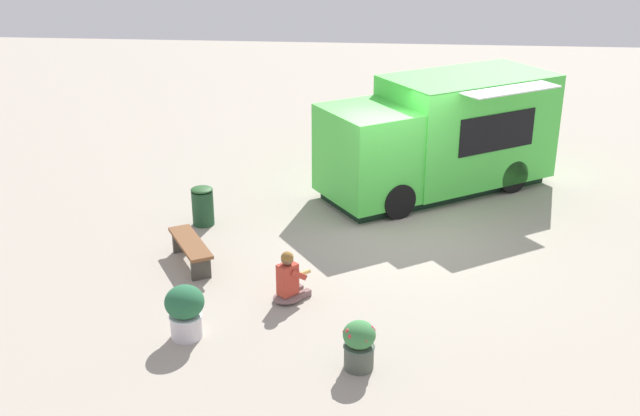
# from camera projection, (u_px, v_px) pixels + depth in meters

# --- Properties ---
(ground_plane) EXTENTS (40.00, 40.00, 0.00)m
(ground_plane) POSITION_uv_depth(u_px,v_px,m) (402.00, 229.00, 15.19)
(ground_plane) COLOR #A39A8B
(food_truck) EXTENTS (4.55, 5.43, 2.53)m
(food_truck) POSITION_uv_depth(u_px,v_px,m) (442.00, 137.00, 16.74)
(food_truck) COLOR #4CD548
(food_truck) RESTS_ON ground_plane
(person_customer) EXTENTS (0.72, 0.71, 0.88)m
(person_customer) POSITION_uv_depth(u_px,v_px,m) (289.00, 281.00, 12.43)
(person_customer) COLOR #7C5C5A
(person_customer) RESTS_ON ground_plane
(planter_flowering_far) EXTENTS (0.46, 0.46, 0.73)m
(planter_flowering_far) POSITION_uv_depth(u_px,v_px,m) (359.00, 344.00, 10.62)
(planter_flowering_far) COLOR #4D5548
(planter_flowering_far) RESTS_ON ground_plane
(planter_flowering_side) EXTENTS (0.59, 0.59, 0.85)m
(planter_flowering_side) POSITION_uv_depth(u_px,v_px,m) (185.00, 310.00, 11.33)
(planter_flowering_side) COLOR silver
(planter_flowering_side) RESTS_ON ground_plane
(plaza_bench) EXTENTS (1.51, 1.10, 0.46)m
(plaza_bench) POSITION_uv_depth(u_px,v_px,m) (191.00, 247.00, 13.61)
(plaza_bench) COLOR brown
(plaza_bench) RESTS_ON ground_plane
(trash_bin) EXTENTS (0.44, 0.44, 0.80)m
(trash_bin) POSITION_uv_depth(u_px,v_px,m) (203.00, 206.00, 15.24)
(trash_bin) COLOR #1E4627
(trash_bin) RESTS_ON ground_plane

